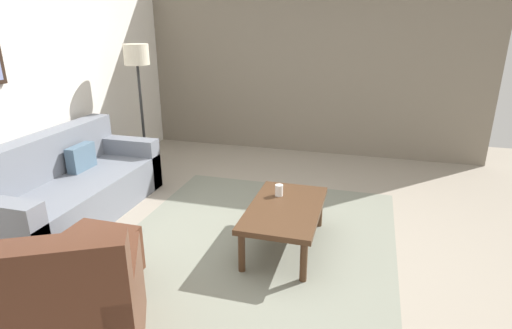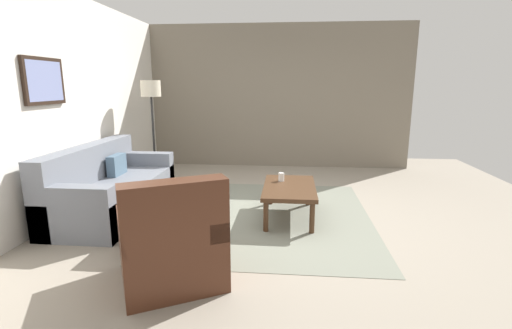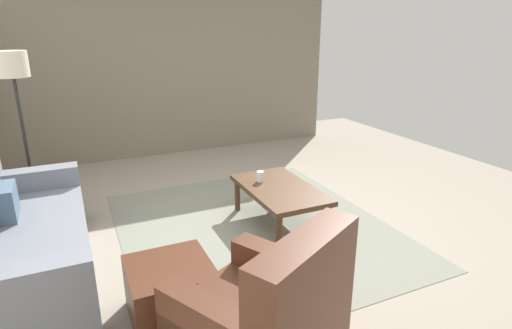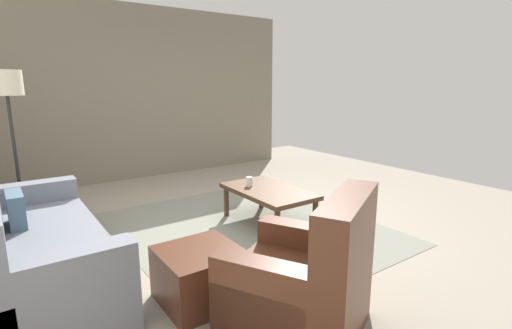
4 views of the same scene
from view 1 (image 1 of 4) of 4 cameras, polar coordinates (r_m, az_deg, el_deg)
ground_plane at (r=4.02m, az=0.15°, el=-10.54°), size 8.00×8.00×0.00m
rear_partition at (r=4.91m, az=-31.00°, el=9.61°), size 6.00×0.12×2.80m
stone_feature_panel at (r=6.45m, az=7.56°, el=13.92°), size 0.12×5.20×2.80m
area_rug at (r=4.02m, az=0.15°, el=-10.49°), size 2.94×2.56×0.01m
couch_main at (r=4.82m, az=-24.77°, el=-3.25°), size 2.11×0.91×0.88m
armchair_leather at (r=2.88m, az=-24.14°, el=-18.89°), size 1.08×1.08×0.95m
ottoman at (r=3.61m, az=-21.44°, el=-12.18°), size 0.56×0.56×0.40m
coffee_table at (r=3.78m, az=4.02°, el=-6.50°), size 1.10×0.64×0.41m
cup at (r=3.96m, az=3.20°, el=-3.57°), size 0.08×0.08×0.11m
lamp_standing at (r=5.68m, az=-16.05°, el=12.69°), size 0.32×0.32×1.71m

